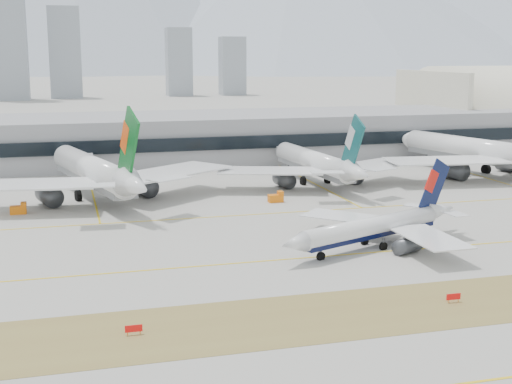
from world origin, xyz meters
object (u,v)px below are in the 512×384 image
object	(u,v)px
widebody_cathay	(317,164)
widebody_china_air	(480,152)
terminal	(158,138)
taxiing_airliner	(377,227)
widebody_eva	(96,173)

from	to	relation	value
widebody_cathay	widebody_china_air	world-z (taller)	widebody_china_air
widebody_cathay	terminal	world-z (taller)	widebody_cathay
taxiing_airliner	widebody_eva	world-z (taller)	widebody_eva
widebody_eva	widebody_cathay	xyz separation A→B (m)	(58.60, 5.08, -0.95)
widebody_china_air	terminal	distance (m)	101.20
widebody_eva	widebody_cathay	distance (m)	58.83
widebody_cathay	taxiing_airliner	bearing A→B (deg)	165.70
widebody_china_air	widebody_cathay	bearing A→B (deg)	77.18
widebody_cathay	widebody_china_air	xyz separation A→B (m)	(50.89, 1.88, 1.09)
taxiing_airliner	widebody_cathay	xyz separation A→B (m)	(10.95, 62.02, 1.96)
taxiing_airliner	widebody_cathay	distance (m)	63.01
widebody_cathay	widebody_china_air	size ratio (longest dim) A/B	0.86
taxiing_airliner	widebody_cathay	world-z (taller)	widebody_cathay
widebody_eva	terminal	distance (m)	63.56
widebody_eva	widebody_cathay	world-z (taller)	widebody_eva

